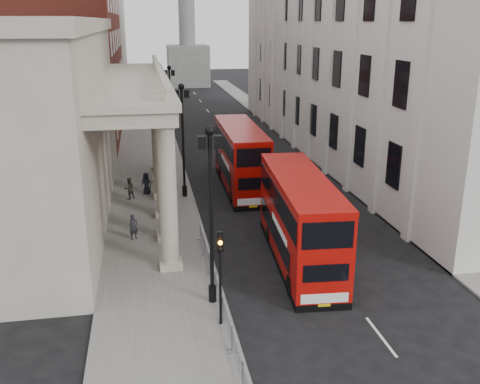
{
  "coord_description": "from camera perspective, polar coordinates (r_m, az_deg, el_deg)",
  "views": [
    {
      "loc": [
        -3.3,
        -18.13,
        12.64
      ],
      "look_at": [
        1.8,
        10.05,
        3.44
      ],
      "focal_mm": 40.0,
      "sensor_mm": 36.0,
      "label": 1
    }
  ],
  "objects": [
    {
      "name": "pedestrian_b",
      "position": [
        39.96,
        -11.75,
        0.38
      ],
      "size": [
        0.99,
        0.94,
        1.61
      ],
      "primitive_type": "imported",
      "rotation": [
        0.0,
        0.0,
        3.72
      ],
      "color": "#292521",
      "rests_on": "sidewalk_west"
    },
    {
      "name": "pedestrian_c",
      "position": [
        40.84,
        -9.96,
        0.91
      ],
      "size": [
        0.97,
        0.85,
        1.67
      ],
      "primitive_type": "imported",
      "rotation": [
        0.0,
        0.0,
        5.79
      ],
      "color": "black",
      "rests_on": "sidewalk_west"
    },
    {
      "name": "bus_far",
      "position": [
        41.79,
        0.05,
        3.85
      ],
      "size": [
        2.96,
        11.36,
        4.88
      ],
      "rotation": [
        0.0,
        0.0,
        -0.02
      ],
      "color": "#A50B07",
      "rests_on": "ground"
    },
    {
      "name": "monument_column",
      "position": [
        110.57,
        -5.76,
        19.47
      ],
      "size": [
        8.0,
        8.0,
        54.2
      ],
      "color": "#60605E",
      "rests_on": "ground"
    },
    {
      "name": "lamp_post_south",
      "position": [
        23.59,
        -3.13,
        -1.34
      ],
      "size": [
        1.05,
        0.44,
        8.32
      ],
      "color": "black",
      "rests_on": "sidewalk_west"
    },
    {
      "name": "bus_near",
      "position": [
        28.99,
        6.41,
        -2.79
      ],
      "size": [
        3.44,
        11.22,
        4.77
      ],
      "rotation": [
        0.0,
        0.0,
        -0.07
      ],
      "color": "#AE0C08",
      "rests_on": "ground"
    },
    {
      "name": "pedestrian_a",
      "position": [
        32.57,
        -11.28,
        -3.67
      ],
      "size": [
        0.68,
        0.6,
        1.56
      ],
      "primitive_type": "imported",
      "rotation": [
        0.0,
        0.0,
        0.49
      ],
      "color": "black",
      "rests_on": "sidewalk_west"
    },
    {
      "name": "east_building",
      "position": [
        53.71,
        11.32,
        17.34
      ],
      "size": [
        8.0,
        55.0,
        25.0
      ],
      "primitive_type": "cube",
      "color": "beige",
      "rests_on": "ground"
    },
    {
      "name": "crowd_barriers",
      "position": [
        23.8,
        -1.79,
        -12.4
      ],
      "size": [
        0.5,
        18.75,
        1.1
      ],
      "color": "gray",
      "rests_on": "sidewalk_west"
    },
    {
      "name": "west_building_far",
      "position": [
        98.43,
        -15.02,
        15.7
      ],
      "size": [
        9.0,
        30.0,
        20.0
      ],
      "primitive_type": "cube",
      "color": "gray",
      "rests_on": "ground"
    },
    {
      "name": "portico_building",
      "position": [
        37.43,
        -21.31,
        6.38
      ],
      "size": [
        9.0,
        28.0,
        12.0
      ],
      "primitive_type": "cube",
      "color": "gray",
      "rests_on": "ground"
    },
    {
      "name": "traffic_light",
      "position": [
        22.43,
        -2.14,
        -7.36
      ],
      "size": [
        0.28,
        0.33,
        4.3
      ],
      "color": "black",
      "rests_on": "sidewalk_west"
    },
    {
      "name": "sidewalk_east",
      "position": [
        52.5,
        8.74,
        3.74
      ],
      "size": [
        3.0,
        140.0,
        0.12
      ],
      "primitive_type": "cube",
      "color": "slate",
      "rests_on": "ground"
    },
    {
      "name": "sidewalk_west",
      "position": [
        49.74,
        -9.59,
        2.91
      ],
      "size": [
        6.0,
        140.0,
        0.12
      ],
      "primitive_type": "cube",
      "color": "slate",
      "rests_on": "ground"
    },
    {
      "name": "lamp_post_north",
      "position": [
        54.74,
        -7.43,
        9.55
      ],
      "size": [
        1.05,
        0.44,
        8.32
      ],
      "color": "black",
      "rests_on": "sidewalk_west"
    },
    {
      "name": "lamp_post_mid",
      "position": [
        39.0,
        -6.13,
        6.28
      ],
      "size": [
        1.05,
        0.44,
        8.32
      ],
      "color": "black",
      "rests_on": "sidewalk_west"
    },
    {
      "name": "ground",
      "position": [
        22.34,
        0.04,
        -16.64
      ],
      "size": [
        260.0,
        260.0,
        0.0
      ],
      "primitive_type": "plane",
      "color": "black",
      "rests_on": "ground"
    },
    {
      "name": "brick_building",
      "position": [
        66.54,
        -17.12,
        15.66
      ],
      "size": [
        9.0,
        32.0,
        22.0
      ],
      "primitive_type": "cube",
      "color": "maroon",
      "rests_on": "ground"
    },
    {
      "name": "kerb",
      "position": [
        49.85,
        -6.2,
        3.1
      ],
      "size": [
        0.2,
        140.0,
        0.14
      ],
      "primitive_type": "cube",
      "color": "slate",
      "rests_on": "ground"
    }
  ]
}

